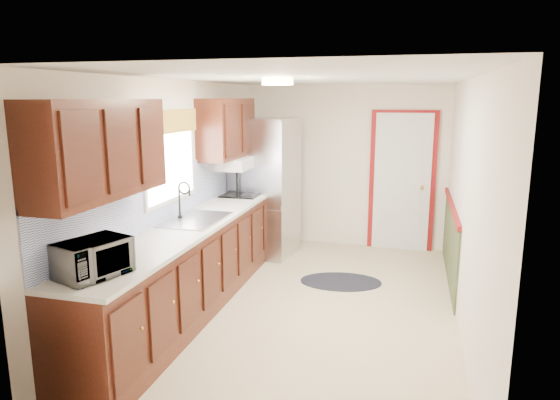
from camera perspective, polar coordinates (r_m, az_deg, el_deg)
The scene contains 8 objects.
room_shell at distance 5.11m, azimuth 3.56°, elevation 0.20°, with size 3.20×5.20×2.52m.
kitchen_run at distance 5.32m, azimuth -10.32°, elevation -3.84°, with size 0.63×4.00×2.20m.
back_wall_trim at distance 7.24m, azimuth 14.80°, elevation 0.72°, with size 1.12×2.30×2.08m.
ceiling_fixture at distance 4.89m, azimuth -0.29°, elevation 13.37°, with size 0.30×0.30×0.06m, color #FFD88C.
microwave at distance 3.85m, azimuth -20.61°, elevation -5.84°, with size 0.49×0.27×0.33m, color white.
refrigerator at distance 7.07m, azimuth -1.73°, elevation 1.49°, with size 0.90×0.86×1.94m.
rug at distance 6.22m, azimuth 6.97°, elevation -9.24°, with size 0.98×0.63×0.01m, color black.
cooktop at distance 6.67m, azimuth -4.33°, elevation 0.69°, with size 0.48×0.57×0.02m, color black.
Camera 1 is at (0.99, -4.91, 2.21)m, focal length 32.00 mm.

